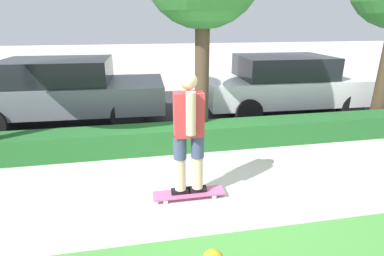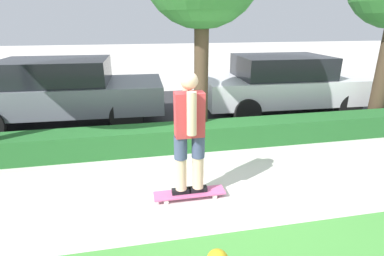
{
  "view_description": "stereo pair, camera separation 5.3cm",
  "coord_description": "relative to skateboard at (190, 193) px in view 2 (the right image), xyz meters",
  "views": [
    {
      "loc": [
        -0.94,
        -3.78,
        2.37
      ],
      "look_at": [
        -0.12,
        0.6,
        0.77
      ],
      "focal_mm": 28.0,
      "sensor_mm": 36.0,
      "label": 1
    },
    {
      "loc": [
        -0.99,
        -3.77,
        2.37
      ],
      "look_at": [
        -0.12,
        0.6,
        0.77
      ],
      "focal_mm": 28.0,
      "sensor_mm": 36.0,
      "label": 2
    }
  ],
  "objects": [
    {
      "name": "skateboard",
      "position": [
        0.0,
        0.0,
        0.0
      ],
      "size": [
        1.01,
        0.24,
        0.09
      ],
      "color": "#DB5B93",
      "rests_on": "ground_plane"
    },
    {
      "name": "hedge_row",
      "position": [
        0.31,
        1.76,
        0.16
      ],
      "size": [
        16.34,
        0.6,
        0.47
      ],
      "color": "#236028",
      "rests_on": "ground_plane"
    },
    {
      "name": "ground_plane",
      "position": [
        0.31,
        0.16,
        -0.07
      ],
      "size": [
        60.0,
        60.0,
        0.0
      ],
      "primitive_type": "plane",
      "color": "beige"
    },
    {
      "name": "parked_car_middle",
      "position": [
        3.26,
        3.71,
        0.72
      ],
      "size": [
        4.46,
        2.05,
        1.52
      ],
      "rotation": [
        0.0,
        0.0,
        -0.03
      ],
      "color": "silver",
      "rests_on": "ground_plane"
    },
    {
      "name": "skater_person",
      "position": [
        0.0,
        0.0,
        0.92
      ],
      "size": [
        0.5,
        0.44,
        1.7
      ],
      "color": "black",
      "rests_on": "skateboard"
    },
    {
      "name": "parked_car_front",
      "position": [
        -2.32,
        3.77,
        0.75
      ],
      "size": [
        4.61,
        2.02,
        1.55
      ],
      "rotation": [
        0.0,
        0.0,
        -0.03
      ],
      "color": "slate",
      "rests_on": "ground_plane"
    },
    {
      "name": "street_asphalt",
      "position": [
        0.31,
        4.36,
        -0.07
      ],
      "size": [
        16.34,
        5.0,
        0.01
      ],
      "color": "#2D2D30",
      "rests_on": "ground_plane"
    }
  ]
}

